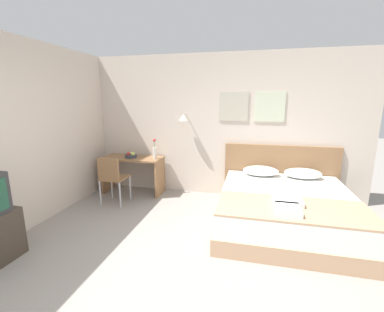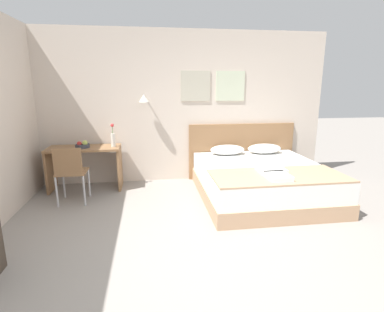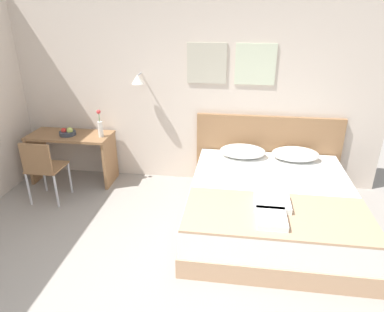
{
  "view_description": "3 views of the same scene",
  "coord_description": "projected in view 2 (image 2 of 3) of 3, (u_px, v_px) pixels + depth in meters",
  "views": [
    {
      "loc": [
        0.71,
        -2.0,
        1.82
      ],
      "look_at": [
        -0.14,
        1.58,
        1.01
      ],
      "focal_mm": 24.0,
      "sensor_mm": 36.0,
      "label": 1
    },
    {
      "loc": [
        -0.48,
        -2.54,
        1.73
      ],
      "look_at": [
        0.11,
        1.57,
        0.73
      ],
      "focal_mm": 28.0,
      "sensor_mm": 36.0,
      "label": 2
    },
    {
      "loc": [
        0.8,
        -1.8,
        2.37
      ],
      "look_at": [
        0.29,
        1.79,
        0.8
      ],
      "focal_mm": 32.0,
      "sensor_mm": 36.0,
      "label": 3
    }
  ],
  "objects": [
    {
      "name": "desk_chair",
      "position": [
        70.0,
        170.0,
        4.33
      ],
      "size": [
        0.42,
        0.42,
        0.86
      ],
      "color": "#8E6642",
      "rests_on": "ground_plane"
    },
    {
      "name": "wall_back",
      "position": [
        176.0,
        107.0,
        5.32
      ],
      "size": [
        5.48,
        0.31,
        2.65
      ],
      "color": "beige",
      "rests_on": "ground_plane"
    },
    {
      "name": "pillow_left",
      "position": [
        227.0,
        150.0,
        5.3
      ],
      "size": [
        0.61,
        0.37,
        0.17
      ],
      "color": "white",
      "rests_on": "bed"
    },
    {
      "name": "pillow_right",
      "position": [
        265.0,
        149.0,
        5.4
      ],
      "size": [
        0.61,
        0.37,
        0.17
      ],
      "color": "white",
      "rests_on": "bed"
    },
    {
      "name": "folded_towel_mid_bed",
      "position": [
        278.0,
        176.0,
        3.88
      ],
      "size": [
        0.28,
        0.34,
        0.06
      ],
      "color": "white",
      "rests_on": "throw_blanket"
    },
    {
      "name": "throw_blanket",
      "position": [
        278.0,
        176.0,
        4.03
      ],
      "size": [
        1.81,
        0.82,
        0.02
      ],
      "color": "tan",
      "rests_on": "bed"
    },
    {
      "name": "folded_towel_near_foot",
      "position": [
        271.0,
        170.0,
        4.16
      ],
      "size": [
        0.35,
        0.33,
        0.06
      ],
      "color": "white",
      "rests_on": "throw_blanket"
    },
    {
      "name": "desk",
      "position": [
        85.0,
        160.0,
        4.98
      ],
      "size": [
        1.16,
        0.52,
        0.72
      ],
      "color": "#8E6642",
      "rests_on": "ground_plane"
    },
    {
      "name": "fruit_bowl",
      "position": [
        83.0,
        145.0,
        4.88
      ],
      "size": [
        0.23,
        0.23,
        0.12
      ],
      "color": "#333842",
      "rests_on": "desk"
    },
    {
      "name": "ground_plane",
      "position": [
        203.0,
        266.0,
        2.92
      ],
      "size": [
        24.0,
        24.0,
        0.0
      ],
      "primitive_type": "plane",
      "color": "gray"
    },
    {
      "name": "flower_vase",
      "position": [
        113.0,
        138.0,
        4.93
      ],
      "size": [
        0.07,
        0.07,
        0.39
      ],
      "color": "silver",
      "rests_on": "desk"
    },
    {
      "name": "headboard",
      "position": [
        241.0,
        151.0,
        5.63
      ],
      "size": [
        1.99,
        0.06,
        1.02
      ],
      "color": "#8E6642",
      "rests_on": "ground_plane"
    },
    {
      "name": "bed",
      "position": [
        261.0,
        181.0,
        4.67
      ],
      "size": [
        1.87,
        2.05,
        0.52
      ],
      "color": "tan",
      "rests_on": "ground_plane"
    }
  ]
}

